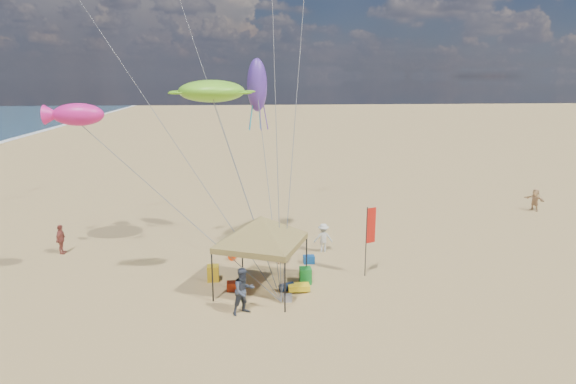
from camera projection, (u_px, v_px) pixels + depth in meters
name	position (u px, v px, depth m)	size (l,w,h in m)	color
ground	(295.00, 309.00, 19.07)	(280.00, 280.00, 0.00)	tan
canopy_tent	(261.00, 219.00, 19.93)	(5.69, 5.69, 3.82)	black
feather_flag	(370.00, 230.00, 21.77)	(0.47, 0.21, 3.26)	black
cooler_red	(233.00, 286.00, 20.67)	(0.54, 0.38, 0.38)	#B52B0E
cooler_blue	(309.00, 259.00, 23.68)	(0.54, 0.38, 0.38)	#11468D
bag_navy	(287.00, 287.00, 20.61)	(0.36, 0.36, 0.60)	black
bag_orange	(233.00, 255.00, 24.25)	(0.36, 0.36, 0.60)	#D93D0C
chair_green	(305.00, 275.00, 21.38)	(0.50, 0.50, 0.70)	#177F28
chair_yellow	(213.00, 273.00, 21.63)	(0.50, 0.50, 0.70)	gold
crate_grey	(288.00, 298.00, 19.68)	(0.34, 0.30, 0.28)	gray
beach_cart	(299.00, 287.00, 20.54)	(0.90, 0.50, 0.24)	yellow
person_near_a	(282.00, 246.00, 23.44)	(0.66, 0.43, 1.80)	tan
person_near_b	(244.00, 291.00, 18.48)	(0.90, 0.70, 1.86)	#373D4B
person_near_c	(323.00, 238.00, 25.08)	(0.98, 0.56, 1.52)	silver
person_far_a	(61.00, 239.00, 24.82)	(0.90, 0.38, 1.54)	#954339
person_far_c	(535.00, 200.00, 32.81)	(1.41, 0.45, 1.53)	tan
turtle_kite	(212.00, 91.00, 23.14)	(3.16, 2.53, 1.05)	#76D627
fish_kite	(78.00, 115.00, 19.00)	(1.98, 0.99, 0.88)	#DF1D83
squid_kite	(257.00, 85.00, 25.02)	(1.04, 1.04, 2.70)	#5631A2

